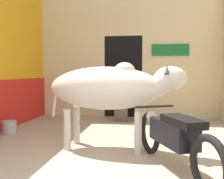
# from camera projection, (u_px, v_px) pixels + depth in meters

# --- Properties ---
(wall_back_with_doorway) EXTENTS (4.80, 0.93, 3.74)m
(wall_back_with_doorway) POSITION_uv_depth(u_px,v_px,m) (127.00, 58.00, 7.25)
(wall_back_with_doorway) COLOR beige
(wall_back_with_doorway) RESTS_ON ground_plane
(cow) EXTENTS (2.17, 0.87, 1.35)m
(cow) POSITION_uv_depth(u_px,v_px,m) (110.00, 88.00, 4.06)
(cow) COLOR beige
(cow) RESTS_ON ground_plane
(motorcycle_near) EXTENTS (0.94, 1.90, 0.73)m
(motorcycle_near) POSITION_uv_depth(u_px,v_px,m) (173.00, 137.00, 3.18)
(motorcycle_near) COLOR black
(motorcycle_near) RESTS_ON ground_plane
(shopkeeper_seated) EXTENTS (0.45, 0.34, 1.18)m
(shopkeeper_seated) POSITION_uv_depth(u_px,v_px,m) (122.00, 96.00, 6.48)
(shopkeeper_seated) COLOR brown
(shopkeeper_seated) RESTS_ON ground_plane
(plastic_stool) EXTENTS (0.32, 0.32, 0.43)m
(plastic_stool) POSITION_uv_depth(u_px,v_px,m) (139.00, 112.00, 6.40)
(plastic_stool) COLOR beige
(plastic_stool) RESTS_ON ground_plane
(bucket) EXTENTS (0.26, 0.26, 0.26)m
(bucket) POSITION_uv_depth(u_px,v_px,m) (10.00, 128.00, 5.09)
(bucket) COLOR #A8A8B2
(bucket) RESTS_ON ground_plane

